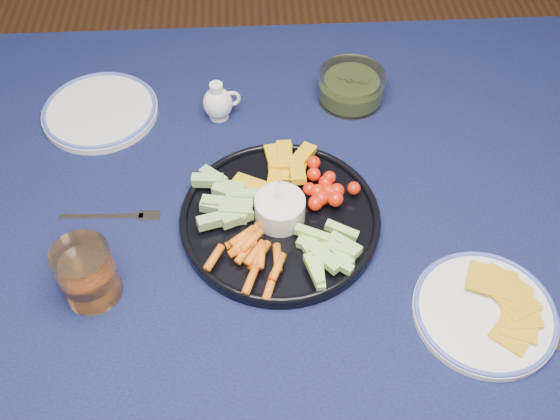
{
  "coord_description": "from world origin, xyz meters",
  "views": [
    {
      "loc": [
        -0.02,
        -0.61,
        1.54
      ],
      "look_at": [
        0.01,
        -0.0,
        0.78
      ],
      "focal_mm": 40.0,
      "sensor_mm": 36.0,
      "label": 1
    }
  ],
  "objects_px": {
    "crudite_platter": "(279,216)",
    "creamer_pitcher": "(218,103)",
    "juice_tumbler": "(88,276)",
    "cheese_plate": "(485,311)",
    "pickle_bowl": "(351,88)",
    "side_plate_extra": "(100,111)",
    "dining_table": "(274,253)"
  },
  "relations": [
    {
      "from": "dining_table",
      "to": "pickle_bowl",
      "type": "relative_size",
      "value": 13.46
    },
    {
      "from": "dining_table",
      "to": "cheese_plate",
      "type": "relative_size",
      "value": 8.08
    },
    {
      "from": "crudite_platter",
      "to": "side_plate_extra",
      "type": "xyz_separation_m",
      "value": [
        -0.32,
        0.27,
        -0.01
      ]
    },
    {
      "from": "pickle_bowl",
      "to": "dining_table",
      "type": "bearing_deg",
      "value": -118.95
    },
    {
      "from": "crudite_platter",
      "to": "creamer_pitcher",
      "type": "distance_m",
      "value": 0.28
    },
    {
      "from": "dining_table",
      "to": "juice_tumbler",
      "type": "height_order",
      "value": "juice_tumbler"
    },
    {
      "from": "dining_table",
      "to": "side_plate_extra",
      "type": "relative_size",
      "value": 7.83
    },
    {
      "from": "pickle_bowl",
      "to": "cheese_plate",
      "type": "bearing_deg",
      "value": -74.11
    },
    {
      "from": "juice_tumbler",
      "to": "dining_table",
      "type": "bearing_deg",
      "value": 23.11
    },
    {
      "from": "crudite_platter",
      "to": "pickle_bowl",
      "type": "xyz_separation_m",
      "value": [
        0.15,
        0.29,
        0.01
      ]
    },
    {
      "from": "creamer_pitcher",
      "to": "juice_tumbler",
      "type": "bearing_deg",
      "value": -116.23
    },
    {
      "from": "crudite_platter",
      "to": "creamer_pitcher",
      "type": "relative_size",
      "value": 4.23
    },
    {
      "from": "pickle_bowl",
      "to": "cheese_plate",
      "type": "xyz_separation_m",
      "value": [
        0.14,
        -0.47,
        -0.02
      ]
    },
    {
      "from": "crudite_platter",
      "to": "cheese_plate",
      "type": "bearing_deg",
      "value": -32.4
    },
    {
      "from": "juice_tumbler",
      "to": "side_plate_extra",
      "type": "relative_size",
      "value": 0.46
    },
    {
      "from": "cheese_plate",
      "to": "dining_table",
      "type": "bearing_deg",
      "value": 148.0
    },
    {
      "from": "creamer_pitcher",
      "to": "juice_tumbler",
      "type": "height_order",
      "value": "juice_tumbler"
    },
    {
      "from": "juice_tumbler",
      "to": "crudite_platter",
      "type": "bearing_deg",
      "value": 22.0
    },
    {
      "from": "dining_table",
      "to": "juice_tumbler",
      "type": "relative_size",
      "value": 16.88
    },
    {
      "from": "creamer_pitcher",
      "to": "juice_tumbler",
      "type": "xyz_separation_m",
      "value": [
        -0.18,
        -0.37,
        0.01
      ]
    },
    {
      "from": "dining_table",
      "to": "cheese_plate",
      "type": "bearing_deg",
      "value": -32.0
    },
    {
      "from": "creamer_pitcher",
      "to": "pickle_bowl",
      "type": "xyz_separation_m",
      "value": [
        0.25,
        0.04,
        -0.01
      ]
    },
    {
      "from": "crudite_platter",
      "to": "juice_tumbler",
      "type": "xyz_separation_m",
      "value": [
        -0.28,
        -0.11,
        0.02
      ]
    },
    {
      "from": "pickle_bowl",
      "to": "crudite_platter",
      "type": "bearing_deg",
      "value": -117.41
    },
    {
      "from": "pickle_bowl",
      "to": "cheese_plate",
      "type": "distance_m",
      "value": 0.49
    },
    {
      "from": "creamer_pitcher",
      "to": "cheese_plate",
      "type": "bearing_deg",
      "value": -48.86
    },
    {
      "from": "juice_tumbler",
      "to": "side_plate_extra",
      "type": "distance_m",
      "value": 0.39
    },
    {
      "from": "creamer_pitcher",
      "to": "cheese_plate",
      "type": "relative_size",
      "value": 0.37
    },
    {
      "from": "crudite_platter",
      "to": "cheese_plate",
      "type": "xyz_separation_m",
      "value": [
        0.29,
        -0.18,
        -0.01
      ]
    },
    {
      "from": "creamer_pitcher",
      "to": "side_plate_extra",
      "type": "bearing_deg",
      "value": 175.76
    },
    {
      "from": "dining_table",
      "to": "crudite_platter",
      "type": "bearing_deg",
      "value": -16.9
    },
    {
      "from": "creamer_pitcher",
      "to": "pickle_bowl",
      "type": "distance_m",
      "value": 0.25
    }
  ]
}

